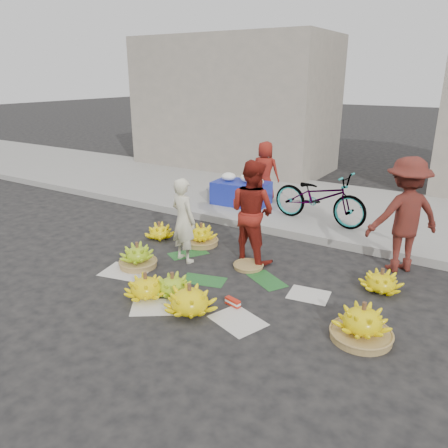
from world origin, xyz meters
The scene contains 23 objects.
ground centered at (0.00, 0.00, 0.00)m, with size 80.00×80.00×0.00m, color black.
curb centered at (0.00, 2.20, 0.07)m, with size 40.00×0.25×0.15m, color gray.
sidewalk centered at (0.00, 4.30, 0.06)m, with size 40.00×4.00×0.12m, color gray.
building_left centered at (-4.00, 7.20, 2.00)m, with size 6.00×3.00×4.00m, color gray.
newspaper_scatter centered at (0.00, -0.80, 0.00)m, with size 3.20×1.80×0.00m, color silver, non-canonical shape.
banana_leaves centered at (-0.10, 0.20, 0.00)m, with size 2.00×1.00×0.00m, color #1B5323, non-canonical shape.
banana_bunch_0 centered at (-1.27, -0.34, 0.17)m, with size 0.58×0.58×0.41m.
banana_bunch_1 centered at (-0.21, -0.79, 0.15)m, with size 0.60×0.60×0.34m.
banana_bunch_2 centered at (-0.49, -1.03, 0.16)m, with size 0.72×0.72×0.36m.
banana_bunch_3 centered at (0.28, -1.06, 0.19)m, with size 0.82×0.82×0.41m.
banana_bunch_4 centered at (2.31, -0.48, 0.21)m, with size 0.81×0.81×0.48m.
banana_bunch_5 centered at (2.21, 0.85, 0.15)m, with size 0.70×0.70×0.35m.
banana_bunch_6 centered at (-1.78, 0.80, 0.14)m, with size 0.59×0.59×0.33m.
banana_bunch_7 centered at (-0.95, 0.97, 0.17)m, with size 0.58×0.58×0.41m.
basket_spare centered at (0.25, 0.55, 0.03)m, with size 0.46×0.46×0.05m, color olive.
incense_stack centered at (0.65, -0.61, 0.05)m, with size 0.23×0.07×0.09m, color red.
vendor_cream centered at (-0.79, 0.25, 0.69)m, with size 0.51×0.33×1.38m, color beige.
vendor_red centered at (0.13, 0.86, 0.83)m, with size 0.81×0.63×1.67m, color maroon.
man_striped centered at (2.26, 1.76, 0.89)m, with size 1.15×0.66×1.78m, color maroon.
flower_table centered at (-1.44, 3.25, 0.41)m, with size 1.26×0.83×0.71m.
grey_bucket centered at (-2.13, 3.10, 0.27)m, with size 0.26×0.26×0.30m, color gray.
flower_vendor centered at (-1.17, 3.84, 0.80)m, with size 0.66×0.43×1.36m, color maroon.
bicycle centered at (0.49, 2.96, 0.63)m, with size 1.94×0.68×1.02m, color gray.
Camera 1 is at (3.27, -5.01, 2.91)m, focal length 35.00 mm.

